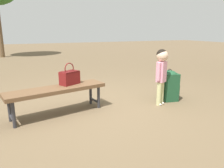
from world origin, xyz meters
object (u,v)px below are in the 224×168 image
object	(u,v)px
handbag	(70,77)
backpack_large	(169,84)
child_standing	(162,68)
park_bench	(57,91)

from	to	relation	value
handbag	backpack_large	distance (m)	1.93
handbag	backpack_large	bearing A→B (deg)	-7.25
child_standing	handbag	bearing A→B (deg)	164.94
handbag	backpack_large	xyz separation A→B (m)	(1.90, -0.24, -0.27)
park_bench	handbag	xyz separation A→B (m)	(0.25, 0.13, 0.18)
child_standing	backpack_large	bearing A→B (deg)	28.16
handbag	child_standing	xyz separation A→B (m)	(1.56, -0.42, 0.11)
park_bench	backpack_large	size ratio (longest dim) A/B	2.67
child_standing	backpack_large	xyz separation A→B (m)	(0.34, 0.18, -0.37)
park_bench	backpack_large	bearing A→B (deg)	-2.94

